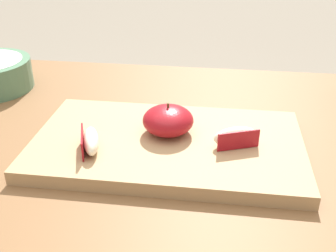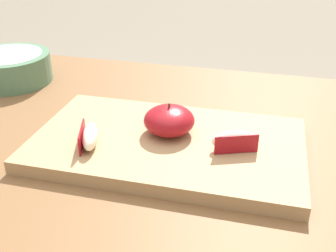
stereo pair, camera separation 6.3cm
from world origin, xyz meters
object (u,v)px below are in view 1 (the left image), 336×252
object	(u,v)px
cutting_board	(168,143)
apple_wedge_front	(236,137)
apple_half_skin_up	(168,120)
apple_wedge_right	(90,141)

from	to	relation	value
cutting_board	apple_wedge_front	xyz separation A→B (m)	(0.10, -0.01, 0.03)
apple_half_skin_up	apple_wedge_right	distance (m)	0.13
apple_half_skin_up	apple_wedge_right	size ratio (longest dim) A/B	1.12
cutting_board	apple_wedge_right	bearing A→B (deg)	-154.18
cutting_board	apple_half_skin_up	distance (m)	0.04
apple_wedge_front	cutting_board	bearing A→B (deg)	174.05
apple_wedge_right	apple_wedge_front	xyz separation A→B (m)	(0.21, 0.04, 0.00)
apple_wedge_right	apple_half_skin_up	bearing A→B (deg)	32.37
cutting_board	apple_wedge_right	size ratio (longest dim) A/B	5.80
apple_wedge_front	apple_wedge_right	bearing A→B (deg)	-168.91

